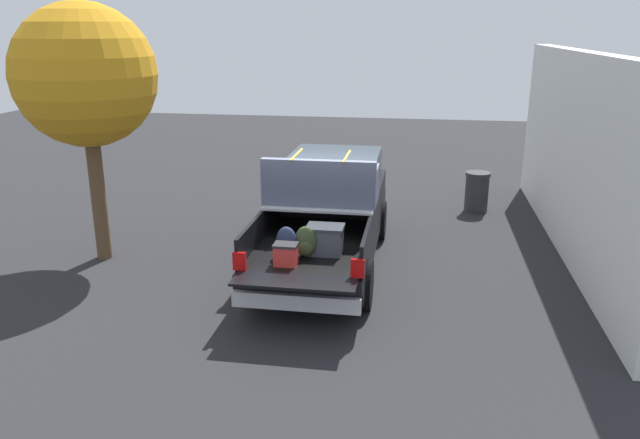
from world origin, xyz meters
TOP-DOWN VIEW (x-y plane):
  - ground_plane at (0.00, 0.00)m, footprint 40.00×40.00m
  - pickup_truck at (0.37, -0.00)m, footprint 6.05×2.06m
  - building_facade at (1.70, -4.72)m, footprint 10.10×0.36m
  - tree_background at (-0.28, 4.35)m, footprint 2.59×2.59m
  - trash_can at (4.18, -3.10)m, footprint 0.60×0.60m

SIDE VIEW (x-z plane):
  - ground_plane at x=0.00m, z-range 0.00..0.00m
  - trash_can at x=4.18m, z-range 0.01..0.99m
  - pickup_truck at x=0.37m, z-range -0.14..2.09m
  - building_facade at x=1.70m, z-range 0.00..3.91m
  - tree_background at x=-0.28m, z-range 1.08..5.90m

